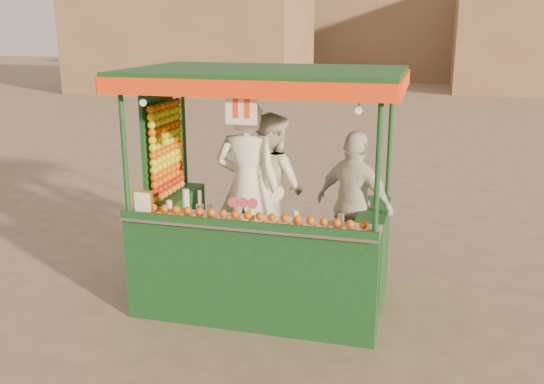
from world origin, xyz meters
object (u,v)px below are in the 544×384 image
(vendor_left, at_px, (247,187))
(vendor_middle, at_px, (272,186))
(vendor_right, at_px, (354,205))
(juice_cart, at_px, (256,233))

(vendor_left, height_order, vendor_middle, vendor_left)
(vendor_left, xyz_separation_m, vendor_right, (1.14, 0.18, -0.16))
(juice_cart, bearing_deg, vendor_middle, 90.28)
(vendor_right, bearing_deg, vendor_left, 34.96)
(vendor_left, relative_size, vendor_right, 1.20)
(vendor_left, xyz_separation_m, vendor_middle, (0.15, 0.49, -0.10))
(vendor_middle, height_order, vendor_right, vendor_middle)
(vendor_middle, distance_m, vendor_right, 1.04)
(vendor_middle, xyz_separation_m, vendor_right, (0.99, -0.31, -0.06))
(vendor_left, height_order, vendor_right, vendor_left)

